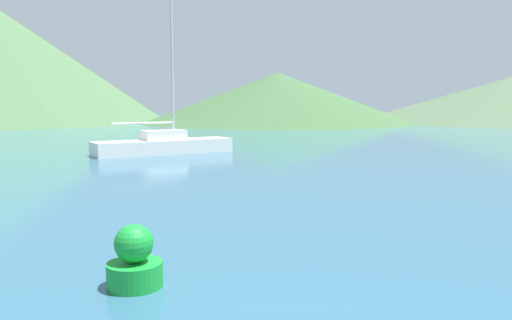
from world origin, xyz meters
name	(u,v)px	position (x,y,z in m)	size (l,w,h in m)	color
sailboat_inner	(164,144)	(-3.95, 27.44, 0.50)	(7.10, 5.30, 9.86)	white
buoy_marker	(134,261)	(-1.01, 8.38, 0.38)	(0.80, 0.80, 0.92)	green
hill_central	(277,98)	(3.94, 67.30, 3.28)	(35.22, 35.22, 6.57)	#3D6038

